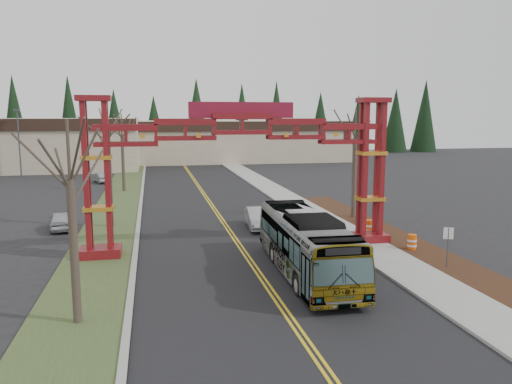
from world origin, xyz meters
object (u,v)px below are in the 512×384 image
object	(u,v)px
bare_tree_median_far	(122,135)
barrel_north	(361,217)
light_pole_far	(19,138)
transit_bus	(306,244)
parked_car_near_a	(61,220)
barrel_mid	(369,228)
barrel_south	(412,243)
parked_car_far_a	(101,178)
gateway_arch	(242,148)
street_sign	(448,239)
retail_building_east	(235,140)
bare_tree_median_near	(70,179)
silver_sedan	(258,218)
bare_tree_right_far	(355,139)
bare_tree_median_mid	(108,137)

from	to	relation	value
bare_tree_median_far	barrel_north	bearing A→B (deg)	-48.01
light_pole_far	barrel_north	bearing A→B (deg)	-48.73
transit_bus	parked_car_near_a	distance (m)	18.85
parked_car_near_a	barrel_mid	world-z (taller)	parked_car_near_a
parked_car_near_a	barrel_south	world-z (taller)	parked_car_near_a
parked_car_far_a	barrel_south	world-z (taller)	parked_car_far_a
gateway_arch	light_pole_far	xyz separation A→B (m)	(-21.83, 41.56, -0.94)
transit_bus	street_sign	size ratio (longest dim) A/B	5.06
street_sign	barrel_mid	distance (m)	7.75
light_pole_far	gateway_arch	bearing A→B (deg)	-62.29
retail_building_east	bare_tree_median_far	distance (m)	40.90
bare_tree_median_near	barrel_mid	xyz separation A→B (m)	(16.87, 10.97, -5.01)
gateway_arch	light_pole_far	bearing A→B (deg)	117.71
bare_tree_median_far	barrel_mid	distance (m)	29.41
bare_tree_median_far	transit_bus	bearing A→B (deg)	-71.33
silver_sedan	street_sign	distance (m)	13.62
parked_car_near_a	barrel_south	bearing A→B (deg)	143.10
gateway_arch	parked_car_far_a	xyz separation A→B (m)	(-11.00, 33.15, -5.37)
bare_tree_median_near	barrel_mid	world-z (taller)	bare_tree_median_near
retail_building_east	bare_tree_right_far	bearing A→B (deg)	-90.00
gateway_arch	bare_tree_right_far	bearing A→B (deg)	36.03
gateway_arch	barrel_north	bearing A→B (deg)	29.05
silver_sedan	bare_tree_median_mid	size ratio (longest dim) A/B	0.51
bare_tree_median_near	barrel_north	distance (m)	23.62
parked_car_far_a	barrel_north	world-z (taller)	parked_car_far_a
street_sign	barrel_north	distance (m)	11.35
bare_tree_right_far	gateway_arch	bearing A→B (deg)	-143.97
parked_car_far_a	street_sign	bearing A→B (deg)	97.80
light_pole_far	retail_building_east	bearing A→B (deg)	32.64
bare_tree_right_far	light_pole_far	world-z (taller)	light_pole_far
bare_tree_median_far	barrel_south	xyz separation A→B (m)	(17.65, -27.61, -5.40)
parked_car_near_a	barrel_south	distance (m)	23.34
bare_tree_median_mid	barrel_mid	distance (m)	18.88
retail_building_east	barrel_south	world-z (taller)	retail_building_east
barrel_south	barrel_mid	distance (m)	4.20
bare_tree_right_far	street_sign	xyz separation A→B (m)	(-0.33, -13.10, -4.56)
barrel_south	bare_tree_median_mid	bearing A→B (deg)	149.89
barrel_south	parked_car_far_a	bearing A→B (deg)	120.22
parked_car_far_a	bare_tree_median_far	bearing A→B (deg)	90.79
parked_car_near_a	barrel_north	xyz separation A→B (m)	(21.23, -2.34, -0.15)
retail_building_east	transit_bus	bearing A→B (deg)	-96.56
light_pole_far	street_sign	size ratio (longest dim) A/B	4.01
bare_tree_median_near	barrel_south	xyz separation A→B (m)	(17.65, 6.85, -5.03)
bare_tree_median_mid	barrel_south	bearing A→B (deg)	-30.11
silver_sedan	bare_tree_median_near	xyz separation A→B (m)	(-10.14, -14.66, 4.81)
bare_tree_median_near	bare_tree_median_mid	bearing A→B (deg)	90.00
silver_sedan	bare_tree_median_far	world-z (taller)	bare_tree_median_far
bare_tree_median_near	bare_tree_right_far	world-z (taller)	bare_tree_right_far
gateway_arch	barrel_mid	bearing A→B (deg)	11.57
parked_car_near_a	street_sign	world-z (taller)	street_sign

